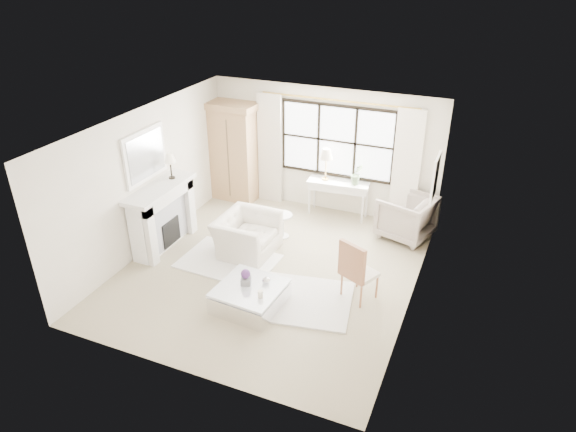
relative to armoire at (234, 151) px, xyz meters
name	(u,v)px	position (x,y,z in m)	size (l,w,h in m)	color
floor	(271,270)	(2.00, -2.48, -1.14)	(5.50, 5.50, 0.00)	tan
ceiling	(268,126)	(2.00, -2.48, 1.56)	(5.50, 5.50, 0.00)	white
wall_back	(323,150)	(2.00, 0.27, 0.21)	(5.00, 5.00, 0.00)	white
wall_front	(178,293)	(2.00, -5.23, 0.21)	(5.00, 5.00, 0.00)	beige
wall_left	(147,180)	(-0.50, -2.48, 0.21)	(5.50, 5.50, 0.00)	beige
wall_right	(419,231)	(4.50, -2.48, 0.21)	(5.50, 5.50, 0.00)	silver
window_pane	(337,141)	(2.30, 0.25, 0.46)	(2.40, 0.02, 1.50)	white
window_frame	(337,141)	(2.30, 0.24, 0.46)	(2.50, 0.04, 1.50)	black
curtain_rod	(338,100)	(2.30, 0.19, 1.33)	(0.04, 0.04, 3.30)	#B6903F
curtain_left	(270,149)	(0.80, 0.17, 0.10)	(0.55, 0.10, 2.47)	beige
curtain_right	(406,169)	(3.80, 0.17, 0.10)	(0.55, 0.10, 2.47)	white
fireplace	(162,215)	(-0.28, -2.48, -0.49)	(0.58, 1.66, 1.26)	white
mirror_frame	(145,155)	(-0.47, -2.48, 0.70)	(0.05, 1.15, 0.95)	white
mirror_glass	(146,155)	(-0.44, -2.48, 0.70)	(0.02, 1.00, 0.80)	#B5BAC1
art_frame	(435,178)	(4.47, -0.78, 0.41)	(0.04, 0.62, 0.82)	white
art_canvas	(434,177)	(4.45, -0.78, 0.41)	(0.01, 0.52, 0.72)	beige
mantel_lamp	(170,159)	(-0.24, -2.07, 0.51)	(0.22, 0.22, 0.51)	black
armoire	(234,151)	(0.00, 0.00, 0.00)	(1.15, 0.76, 2.24)	tan
console_table	(338,198)	(2.45, 0.03, -0.74)	(1.33, 0.56, 0.80)	silver
console_lamp	(326,155)	(2.16, 0.01, 0.22)	(0.28, 0.28, 0.69)	#AC813B
orchid_plant	(357,174)	(2.83, 0.02, -0.11)	(0.25, 0.20, 0.46)	#5A754E
side_table	(282,222)	(1.73, -1.30, -0.81)	(0.40, 0.40, 0.51)	silver
rug_left	(229,261)	(1.17, -2.54, -1.12)	(1.72, 1.21, 0.03)	white
rug_right	(296,299)	(2.77, -3.14, -1.12)	(1.79, 1.34, 0.03)	silver
club_armchair	(247,235)	(1.33, -2.09, -0.77)	(1.14, 1.00, 0.74)	beige
wingback_chair	(406,217)	(3.98, -0.32, -0.70)	(0.95, 0.97, 0.88)	#A19388
french_chair	(358,282)	(3.68, -2.67, -0.83)	(0.64, 0.64, 1.08)	#A96C47
coffee_table	(250,297)	(2.13, -3.57, -0.96)	(1.07, 1.07, 0.38)	white
planter_box	(246,281)	(2.04, -3.52, -0.70)	(0.16, 0.16, 0.12)	slate
planter_flowers	(246,274)	(2.04, -3.52, -0.57)	(0.15, 0.15, 0.15)	#542B6C
pillar_candle	(260,294)	(2.41, -3.75, -0.70)	(0.08, 0.08, 0.12)	silver
coffee_vase	(266,280)	(2.33, -3.38, -0.69)	(0.13, 0.13, 0.14)	silver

